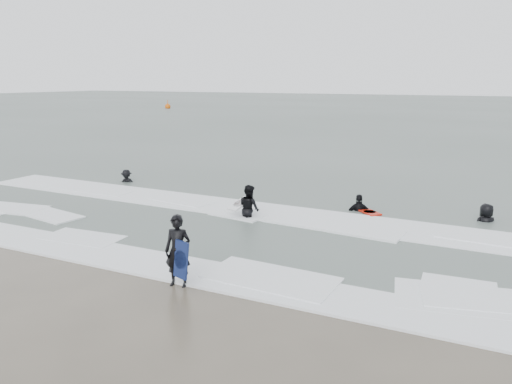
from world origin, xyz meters
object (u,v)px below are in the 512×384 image
at_px(surfer_wading, 249,218).
at_px(buoy, 168,106).
at_px(surfer_centre, 179,285).
at_px(surfer_right_far, 485,222).
at_px(surfer_breaker, 127,183).
at_px(surfer_right_near, 359,212).

relative_size(surfer_wading, buoy, 1.14).
bearing_deg(buoy, surfer_centre, -53.22).
relative_size(surfer_wading, surfer_right_far, 1.00).
distance_m(surfer_centre, surfer_breaker, 13.96).
xyz_separation_m(surfer_centre, surfer_breaker, (-10.12, 9.62, 0.00)).
xyz_separation_m(surfer_breaker, surfer_right_near, (12.35, -0.19, 0.00)).
distance_m(surfer_breaker, surfer_right_far, 17.05).
xyz_separation_m(surfer_right_far, buoy, (-54.70, 53.81, 0.42)).
relative_size(surfer_centre, surfer_wading, 1.03).
bearing_deg(buoy, surfer_right_far, -44.53).
bearing_deg(surfer_breaker, buoy, 101.51).
relative_size(surfer_centre, surfer_right_far, 1.03).
xyz_separation_m(surfer_wading, surfer_breaker, (-8.79, 3.07, 0.00)).
relative_size(surfer_breaker, surfer_right_near, 0.83).
height_order(surfer_wading, surfer_breaker, surfer_wading).
distance_m(surfer_breaker, surfer_right_near, 12.35).
height_order(surfer_centre, surfer_wading, surfer_centre).
bearing_deg(surfer_centre, surfer_wading, 88.59).
distance_m(surfer_right_near, buoy, 73.95).
bearing_deg(surfer_right_far, surfer_breaker, -29.56).
height_order(surfer_wading, surfer_right_near, surfer_wading).
xyz_separation_m(surfer_centre, surfer_right_far, (6.92, 10.09, 0.00)).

